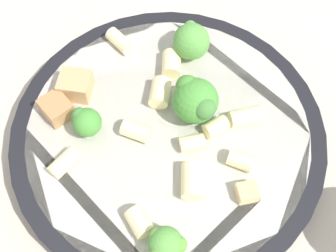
% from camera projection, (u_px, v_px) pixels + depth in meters
% --- Properties ---
extents(ground_plane, '(2.00, 2.00, 0.00)m').
position_uv_depth(ground_plane, '(168.00, 146.00, 0.44)').
color(ground_plane, '#BCB29E').
extents(pasta_bowl, '(0.28, 0.28, 0.03)m').
position_uv_depth(pasta_bowl, '(168.00, 138.00, 0.42)').
color(pasta_bowl, black).
rests_on(pasta_bowl, ground_plane).
extents(broccoli_floret_0, '(0.04, 0.03, 0.04)m').
position_uv_depth(broccoli_floret_0, '(191.00, 41.00, 0.43)').
color(broccoli_floret_0, '#93B766').
rests_on(broccoli_floret_0, pasta_bowl).
extents(broccoli_floret_1, '(0.04, 0.04, 0.04)m').
position_uv_depth(broccoli_floret_1, '(195.00, 100.00, 0.40)').
color(broccoli_floret_1, '#84AD60').
rests_on(broccoli_floret_1, pasta_bowl).
extents(broccoli_floret_2, '(0.03, 0.03, 0.03)m').
position_uv_depth(broccoli_floret_2, '(86.00, 121.00, 0.39)').
color(broccoli_floret_2, '#93B766').
rests_on(broccoli_floret_2, pasta_bowl).
extents(broccoli_floret_3, '(0.03, 0.03, 0.03)m').
position_uv_depth(broccoli_floret_3, '(165.00, 244.00, 0.35)').
color(broccoli_floret_3, '#9EC175').
rests_on(broccoli_floret_3, pasta_bowl).
extents(rigatoni_0, '(0.03, 0.03, 0.02)m').
position_uv_depth(rigatoni_0, '(160.00, 93.00, 0.42)').
color(rigatoni_0, beige).
rests_on(rigatoni_0, pasta_bowl).
extents(rigatoni_1, '(0.03, 0.03, 0.02)m').
position_uv_depth(rigatoni_1, '(171.00, 64.00, 0.43)').
color(rigatoni_1, beige).
rests_on(rigatoni_1, pasta_bowl).
extents(rigatoni_2, '(0.02, 0.03, 0.01)m').
position_uv_depth(rigatoni_2, '(246.00, 116.00, 0.41)').
color(rigatoni_2, beige).
rests_on(rigatoni_2, pasta_bowl).
extents(rigatoni_3, '(0.02, 0.02, 0.01)m').
position_uv_depth(rigatoni_3, '(216.00, 127.00, 0.40)').
color(rigatoni_3, beige).
rests_on(rigatoni_3, pasta_bowl).
extents(rigatoni_4, '(0.02, 0.02, 0.02)m').
position_uv_depth(rigatoni_4, '(139.00, 222.00, 0.36)').
color(rigatoni_4, beige).
rests_on(rigatoni_4, pasta_bowl).
extents(rigatoni_5, '(0.03, 0.03, 0.02)m').
position_uv_depth(rigatoni_5, '(136.00, 131.00, 0.40)').
color(rigatoni_5, beige).
rests_on(rigatoni_5, pasta_bowl).
extents(rigatoni_6, '(0.03, 0.02, 0.01)m').
position_uv_depth(rigatoni_6, '(120.00, 41.00, 0.45)').
color(rigatoni_6, beige).
rests_on(rigatoni_6, pasta_bowl).
extents(rigatoni_7, '(0.02, 0.02, 0.01)m').
position_uv_depth(rigatoni_7, '(192.00, 143.00, 0.40)').
color(rigatoni_7, beige).
rests_on(rigatoni_7, pasta_bowl).
extents(rigatoni_8, '(0.03, 0.03, 0.02)m').
position_uv_depth(rigatoni_8, '(195.00, 179.00, 0.38)').
color(rigatoni_8, beige).
rests_on(rigatoni_8, pasta_bowl).
extents(rigatoni_9, '(0.02, 0.03, 0.01)m').
position_uv_depth(rigatoni_9, '(63.00, 159.00, 0.39)').
color(rigatoni_9, beige).
rests_on(rigatoni_9, pasta_bowl).
extents(rigatoni_10, '(0.02, 0.02, 0.01)m').
position_uv_depth(rigatoni_10, '(240.00, 160.00, 0.39)').
color(rigatoni_10, beige).
rests_on(rigatoni_10, pasta_bowl).
extents(chicken_chunk_0, '(0.04, 0.04, 0.02)m').
position_uv_depth(chicken_chunk_0, '(76.00, 85.00, 0.42)').
color(chicken_chunk_0, tan).
rests_on(chicken_chunk_0, pasta_bowl).
extents(chicken_chunk_1, '(0.02, 0.02, 0.01)m').
position_uv_depth(chicken_chunk_1, '(247.00, 192.00, 0.38)').
color(chicken_chunk_1, tan).
rests_on(chicken_chunk_1, pasta_bowl).
extents(chicken_chunk_2, '(0.03, 0.03, 0.02)m').
position_uv_depth(chicken_chunk_2, '(56.00, 108.00, 0.41)').
color(chicken_chunk_2, '#A87A4C').
rests_on(chicken_chunk_2, pasta_bowl).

